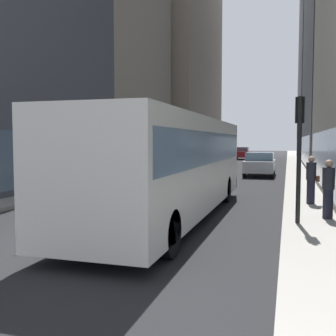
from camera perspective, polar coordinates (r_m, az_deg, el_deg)
The scene contains 12 objects.
ground_plane at distance 43.46m, azimuth 10.71°, elevation 0.66°, with size 120.00×120.00×0.00m, color #232326.
sidewalk_left at distance 44.43m, azimuth 3.38°, elevation 0.88°, with size 2.40×110.00×0.15m, color gray.
sidewalk_right at distance 43.23m, azimuth 18.25°, elevation 0.62°, with size 2.40×110.00×0.15m, color #ADA89E.
building_left_far at distance 58.94m, azimuth -0.07°, elevation 19.34°, with size 11.83×22.28×36.23m.
transit_bus at distance 12.23m, azimuth 0.59°, elevation 1.12°, with size 2.78×11.53×3.05m.
car_red_coupe at distance 53.11m, azimuth 10.54°, elevation 2.12°, with size 1.91×4.41×1.62m.
car_white_van at distance 22.35m, azimuth 1.71°, elevation -0.11°, with size 1.71×4.34×1.62m.
car_silver_sedan at distance 27.62m, azimuth 13.04°, elevation 0.55°, with size 1.93×4.11×1.62m.
dalmatian_dog at distance 9.63m, azimuth -18.00°, elevation -7.40°, with size 0.22×0.96×0.72m.
pedestrian_with_handbag at distance 14.93m, azimuth 19.87°, elevation -1.56°, with size 0.45×0.34×1.69m.
pedestrian_in_coat at distance 12.23m, azimuth 22.02°, elevation -2.77°, with size 0.34×0.34×1.69m.
traffic_light_near at distance 11.26m, azimuth 18.33°, elevation 4.04°, with size 0.24×0.41×3.40m.
Camera 1 is at (4.62, -8.15, 2.36)m, focal length 42.47 mm.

